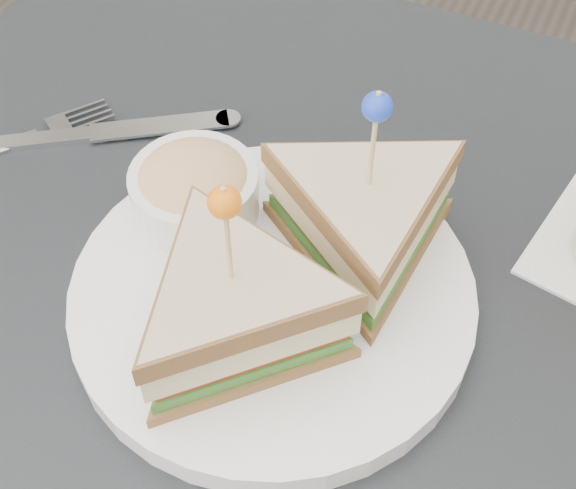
{
  "coord_description": "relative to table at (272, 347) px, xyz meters",
  "views": [
    {
      "loc": [
        0.16,
        -0.32,
        1.23
      ],
      "look_at": [
        0.01,
        0.01,
        0.8
      ],
      "focal_mm": 50.0,
      "sensor_mm": 36.0,
      "label": 1
    }
  ],
  "objects": [
    {
      "name": "cutlery_knife",
      "position": [
        -0.21,
        0.09,
        0.08
      ],
      "size": [
        0.2,
        0.14,
        0.01
      ],
      "rotation": [
        0.0,
        0.0,
        -0.99
      ],
      "color": "silver",
      "rests_on": "table"
    },
    {
      "name": "table",
      "position": [
        0.0,
        0.0,
        0.0
      ],
      "size": [
        0.8,
        0.8,
        0.75
      ],
      "color": "black",
      "rests_on": "ground"
    },
    {
      "name": "plate_meal",
      "position": [
        0.01,
        -0.0,
        0.12
      ],
      "size": [
        0.36,
        0.36,
        0.17
      ],
      "rotation": [
        0.0,
        0.0,
        0.27
      ],
      "color": "white",
      "rests_on": "table"
    },
    {
      "name": "cutlery_fork",
      "position": [
        -0.27,
        0.06,
        0.08
      ],
      "size": [
        0.13,
        0.17,
        0.01
      ],
      "rotation": [
        0.0,
        0.0,
        -0.62
      ],
      "color": "silver",
      "rests_on": "table"
    }
  ]
}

